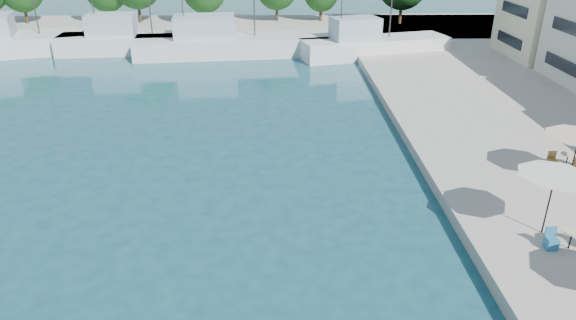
{
  "coord_description": "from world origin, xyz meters",
  "views": [
    {
      "loc": [
        -1.3,
        4.42,
        11.65
      ],
      "look_at": [
        -0.93,
        26.0,
        1.72
      ],
      "focal_mm": 32.0,
      "sensor_mm": 36.0,
      "label": 1
    }
  ],
  "objects_px": {
    "umbrella_white": "(554,181)",
    "trawler_02": "(134,42)",
    "trawler_04": "(371,46)",
    "trawler_01": "(10,43)",
    "trawler_03": "(230,44)"
  },
  "relations": [
    {
      "from": "trawler_01",
      "to": "trawler_04",
      "type": "xyz_separation_m",
      "value": [
        35.38,
        -2.01,
        0.0
      ]
    },
    {
      "from": "trawler_04",
      "to": "umbrella_white",
      "type": "bearing_deg",
      "value": -102.39
    },
    {
      "from": "trawler_01",
      "to": "umbrella_white",
      "type": "distance_m",
      "value": 50.24
    },
    {
      "from": "trawler_02",
      "to": "trawler_04",
      "type": "height_order",
      "value": "same"
    },
    {
      "from": "trawler_03",
      "to": "trawler_04",
      "type": "bearing_deg",
      "value": -11.55
    },
    {
      "from": "trawler_03",
      "to": "umbrella_white",
      "type": "height_order",
      "value": "trawler_03"
    },
    {
      "from": "trawler_02",
      "to": "trawler_04",
      "type": "bearing_deg",
      "value": -9.54
    },
    {
      "from": "umbrella_white",
      "to": "trawler_04",
      "type": "bearing_deg",
      "value": 92.63
    },
    {
      "from": "trawler_01",
      "to": "trawler_03",
      "type": "xyz_separation_m",
      "value": [
        21.78,
        -0.87,
        0.0
      ]
    },
    {
      "from": "umbrella_white",
      "to": "trawler_02",
      "type": "bearing_deg",
      "value": 125.82
    },
    {
      "from": "trawler_01",
      "to": "trawler_02",
      "type": "relative_size",
      "value": 1.5
    },
    {
      "from": "trawler_02",
      "to": "trawler_04",
      "type": "distance_m",
      "value": 23.38
    },
    {
      "from": "trawler_02",
      "to": "trawler_04",
      "type": "xyz_separation_m",
      "value": [
        23.28,
        -2.21,
        0.0
      ]
    },
    {
      "from": "trawler_03",
      "to": "umbrella_white",
      "type": "distance_m",
      "value": 36.53
    },
    {
      "from": "trawler_02",
      "to": "umbrella_white",
      "type": "height_order",
      "value": "trawler_02"
    }
  ]
}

